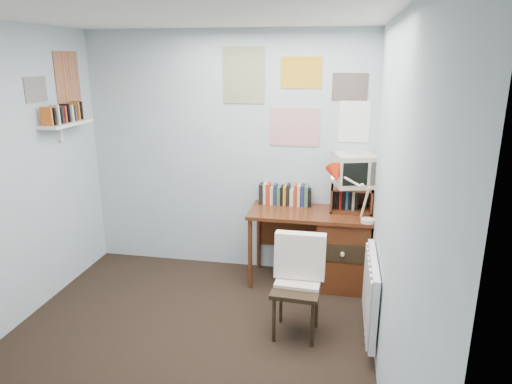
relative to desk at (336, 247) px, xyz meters
The scene contains 14 objects.
ground 1.93m from the desk, 128.37° to the right, with size 3.50×3.50×0.00m, color black.
back_wall 1.47m from the desk, 167.00° to the left, with size 3.00×0.02×2.50m, color silver.
right_wall 1.74m from the desk, 77.48° to the right, with size 0.02×3.50×2.50m, color silver.
ceiling 2.82m from the desk, 128.37° to the right, with size 3.00×3.50×0.02m, color white.
desk is the anchor object (origin of this frame).
desk_chair 1.01m from the desk, 107.54° to the right, with size 0.42×0.40×0.82m, color black.
desk_lamp 0.67m from the desk, 39.28° to the right, with size 0.31×0.27×0.45m, color red.
tv_riser 0.51m from the desk, 42.96° to the left, with size 0.40×0.30×0.25m, color #532713.
crt_tv 0.80m from the desk, 44.30° to the left, with size 0.36×0.33×0.34m, color beige.
book_row 0.71m from the desk, 160.58° to the left, with size 0.60×0.14×0.22m, color #532713.
radiator 0.97m from the desk, 72.76° to the right, with size 0.09×0.80×0.60m, color white.
wall_shelf 2.87m from the desk, behind, with size 0.20×0.62×0.24m, color white.
posters_back 1.54m from the desk, 150.72° to the left, with size 1.20×0.01×0.90m, color white.
posters_left 3.13m from the desk, behind, with size 0.01×0.70×0.60m, color white.
Camera 1 is at (1.16, -2.81, 2.21)m, focal length 32.00 mm.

